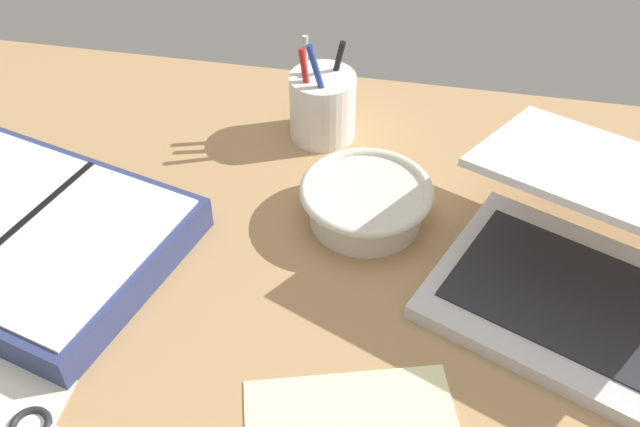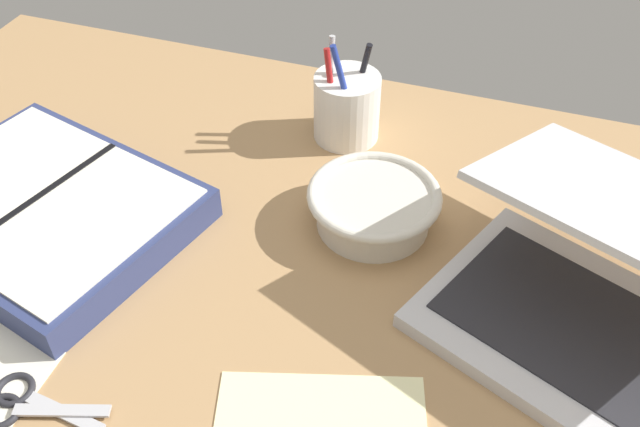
{
  "view_description": "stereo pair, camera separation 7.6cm",
  "coord_description": "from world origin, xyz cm",
  "px_view_note": "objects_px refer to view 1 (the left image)",
  "views": [
    {
      "loc": [
        8.99,
        -43.54,
        60.3
      ],
      "look_at": [
        -1.7,
        11.18,
        9.0
      ],
      "focal_mm": 40.0,
      "sensor_mm": 36.0,
      "label": 1
    },
    {
      "loc": [
        16.3,
        -41.59,
        60.3
      ],
      "look_at": [
        -1.7,
        11.18,
        9.0
      ],
      "focal_mm": 40.0,
      "sensor_mm": 36.0,
      "label": 2
    }
  ],
  "objects_px": {
    "laptop": "(603,265)",
    "bowl": "(366,201)",
    "pen_cup": "(322,106)",
    "planner": "(28,237)"
  },
  "relations": [
    {
      "from": "laptop",
      "to": "pen_cup",
      "type": "relative_size",
      "value": 2.62
    },
    {
      "from": "laptop",
      "to": "bowl",
      "type": "distance_m",
      "value": 0.27
    },
    {
      "from": "pen_cup",
      "to": "laptop",
      "type": "bearing_deg",
      "value": -34.59
    },
    {
      "from": "bowl",
      "to": "pen_cup",
      "type": "bearing_deg",
      "value": 117.61
    },
    {
      "from": "laptop",
      "to": "bowl",
      "type": "bearing_deg",
      "value": -173.44
    },
    {
      "from": "laptop",
      "to": "bowl",
      "type": "xyz_separation_m",
      "value": [
        -0.26,
        0.08,
        -0.02
      ]
    },
    {
      "from": "pen_cup",
      "to": "planner",
      "type": "relative_size",
      "value": 0.4
    },
    {
      "from": "pen_cup",
      "to": "planner",
      "type": "bearing_deg",
      "value": -134.85
    },
    {
      "from": "laptop",
      "to": "planner",
      "type": "height_order",
      "value": "laptop"
    },
    {
      "from": "bowl",
      "to": "pen_cup",
      "type": "xyz_separation_m",
      "value": [
        -0.08,
        0.16,
        0.02
      ]
    }
  ]
}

